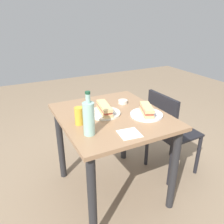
{
  "coord_description": "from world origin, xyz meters",
  "views": [
    {
      "loc": [
        1.44,
        -0.73,
        1.51
      ],
      "look_at": [
        0.0,
        0.0,
        0.79
      ],
      "focal_mm": 35.79,
      "sensor_mm": 36.0,
      "label": 1
    }
  ],
  "objects_px": {
    "knife_near": "(111,111)",
    "chair_far": "(168,130)",
    "baguette_sandwich_far": "(147,110)",
    "water_bottle": "(89,118)",
    "dining_table": "(112,130)",
    "olive_bowl": "(123,102)",
    "baguette_sandwich_near": "(104,108)",
    "plate_far": "(146,115)",
    "plate_near": "(104,113)",
    "beer_glass": "(79,116)",
    "knife_far": "(153,113)"
  },
  "relations": [
    {
      "from": "knife_far",
      "to": "chair_far",
      "type": "bearing_deg",
      "value": 115.64
    },
    {
      "from": "plate_far",
      "to": "baguette_sandwich_far",
      "type": "relative_size",
      "value": 1.18
    },
    {
      "from": "olive_bowl",
      "to": "plate_far",
      "type": "bearing_deg",
      "value": 6.69
    },
    {
      "from": "plate_near",
      "to": "knife_near",
      "type": "height_order",
      "value": "knife_near"
    },
    {
      "from": "dining_table",
      "to": "knife_far",
      "type": "distance_m",
      "value": 0.36
    },
    {
      "from": "baguette_sandwich_near",
      "to": "baguette_sandwich_far",
      "type": "height_order",
      "value": "same"
    },
    {
      "from": "dining_table",
      "to": "olive_bowl",
      "type": "xyz_separation_m",
      "value": [
        -0.17,
        0.19,
        0.16
      ]
    },
    {
      "from": "baguette_sandwich_far",
      "to": "water_bottle",
      "type": "distance_m",
      "value": 0.52
    },
    {
      "from": "dining_table",
      "to": "plate_far",
      "type": "relative_size",
      "value": 3.56
    },
    {
      "from": "knife_far",
      "to": "olive_bowl",
      "type": "bearing_deg",
      "value": -163.67
    },
    {
      "from": "water_bottle",
      "to": "baguette_sandwich_far",
      "type": "bearing_deg",
      "value": 98.13
    },
    {
      "from": "knife_near",
      "to": "water_bottle",
      "type": "relative_size",
      "value": 0.6
    },
    {
      "from": "knife_far",
      "to": "olive_bowl",
      "type": "relative_size",
      "value": 2.08
    },
    {
      "from": "dining_table",
      "to": "baguette_sandwich_near",
      "type": "relative_size",
      "value": 3.69
    },
    {
      "from": "plate_near",
      "to": "knife_far",
      "type": "relative_size",
      "value": 1.5
    },
    {
      "from": "knife_near",
      "to": "plate_far",
      "type": "xyz_separation_m",
      "value": [
        0.18,
        0.23,
        -0.01
      ]
    },
    {
      "from": "dining_table",
      "to": "water_bottle",
      "type": "distance_m",
      "value": 0.44
    },
    {
      "from": "baguette_sandwich_far",
      "to": "water_bottle",
      "type": "relative_size",
      "value": 0.72
    },
    {
      "from": "beer_glass",
      "to": "olive_bowl",
      "type": "height_order",
      "value": "beer_glass"
    },
    {
      "from": "plate_far",
      "to": "knife_far",
      "type": "relative_size",
      "value": 1.5
    },
    {
      "from": "knife_near",
      "to": "baguette_sandwich_far",
      "type": "height_order",
      "value": "baguette_sandwich_far"
    },
    {
      "from": "knife_near",
      "to": "knife_far",
      "type": "xyz_separation_m",
      "value": [
        0.19,
        0.28,
        0.0
      ]
    },
    {
      "from": "plate_near",
      "to": "olive_bowl",
      "type": "relative_size",
      "value": 3.12
    },
    {
      "from": "beer_glass",
      "to": "knife_far",
      "type": "bearing_deg",
      "value": 79.33
    },
    {
      "from": "plate_far",
      "to": "knife_near",
      "type": "bearing_deg",
      "value": -128.11
    },
    {
      "from": "plate_far",
      "to": "water_bottle",
      "type": "relative_size",
      "value": 0.86
    },
    {
      "from": "water_bottle",
      "to": "plate_far",
      "type": "bearing_deg",
      "value": 98.13
    },
    {
      "from": "knife_far",
      "to": "beer_glass",
      "type": "distance_m",
      "value": 0.59
    },
    {
      "from": "plate_far",
      "to": "plate_near",
      "type": "bearing_deg",
      "value": -121.81
    },
    {
      "from": "chair_far",
      "to": "baguette_sandwich_near",
      "type": "bearing_deg",
      "value": -93.05
    },
    {
      "from": "chair_far",
      "to": "plate_far",
      "type": "bearing_deg",
      "value": -69.36
    },
    {
      "from": "knife_near",
      "to": "olive_bowl",
      "type": "bearing_deg",
      "value": 125.48
    },
    {
      "from": "chair_far",
      "to": "olive_bowl",
      "type": "bearing_deg",
      "value": -112.78
    },
    {
      "from": "plate_near",
      "to": "olive_bowl",
      "type": "xyz_separation_m",
      "value": [
        -0.14,
        0.25,
        0.01
      ]
    },
    {
      "from": "chair_far",
      "to": "beer_glass",
      "type": "xyz_separation_m",
      "value": [
        0.04,
        -0.89,
        0.35
      ]
    },
    {
      "from": "dining_table",
      "to": "plate_near",
      "type": "relative_size",
      "value": 3.56
    },
    {
      "from": "plate_far",
      "to": "knife_far",
      "type": "bearing_deg",
      "value": 79.6
    },
    {
      "from": "dining_table",
      "to": "olive_bowl",
      "type": "relative_size",
      "value": 11.11
    },
    {
      "from": "beer_glass",
      "to": "olive_bowl",
      "type": "relative_size",
      "value": 1.59
    },
    {
      "from": "knife_far",
      "to": "plate_far",
      "type": "bearing_deg",
      "value": -100.4
    },
    {
      "from": "beer_glass",
      "to": "baguette_sandwich_far",
      "type": "bearing_deg",
      "value": 79.3
    },
    {
      "from": "knife_near",
      "to": "chair_far",
      "type": "bearing_deg",
      "value": 86.47
    },
    {
      "from": "knife_near",
      "to": "knife_far",
      "type": "bearing_deg",
      "value": 56.51
    },
    {
      "from": "baguette_sandwich_near",
      "to": "baguette_sandwich_far",
      "type": "distance_m",
      "value": 0.33
    },
    {
      "from": "knife_far",
      "to": "knife_near",
      "type": "bearing_deg",
      "value": -123.49
    },
    {
      "from": "plate_near",
      "to": "beer_glass",
      "type": "bearing_deg",
      "value": -71.94
    },
    {
      "from": "dining_table",
      "to": "knife_far",
      "type": "relative_size",
      "value": 5.35
    },
    {
      "from": "baguette_sandwich_near",
      "to": "chair_far",
      "type": "bearing_deg",
      "value": 86.95
    },
    {
      "from": "plate_near",
      "to": "chair_far",
      "type": "bearing_deg",
      "value": 86.95
    },
    {
      "from": "baguette_sandwich_near",
      "to": "beer_glass",
      "type": "height_order",
      "value": "beer_glass"
    }
  ]
}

